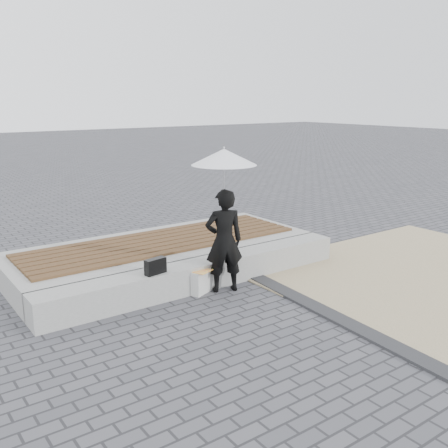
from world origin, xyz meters
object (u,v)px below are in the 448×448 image
Objects in this scene: seating_ledge at (202,274)px; handbag at (155,266)px; woman at (224,241)px; canvas_tote at (201,282)px; parasol at (224,157)px.

handbag reaches higher than seating_ledge.
woman is 0.68m from canvas_tote.
seating_ledge is 0.27m from canvas_tote.
canvas_tote is (-0.33, 0.10, -0.58)m from woman.
seating_ledge reaches higher than canvas_tote.
handbag is (-1.00, 0.22, -1.44)m from parasol.
seating_ledge is 0.66m from woman.
woman is 1.30× the size of parasol.
woman reaches higher than seating_ledge.
parasol is 3.75× the size of handbag.
parasol is at bearing -69.46° from woman.
parasol is (0.00, 0.00, 1.20)m from woman.
woman reaches higher than canvas_tote.
woman is at bearing -21.93° from handbag.
canvas_tote is (-0.33, 0.10, -1.77)m from parasol.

